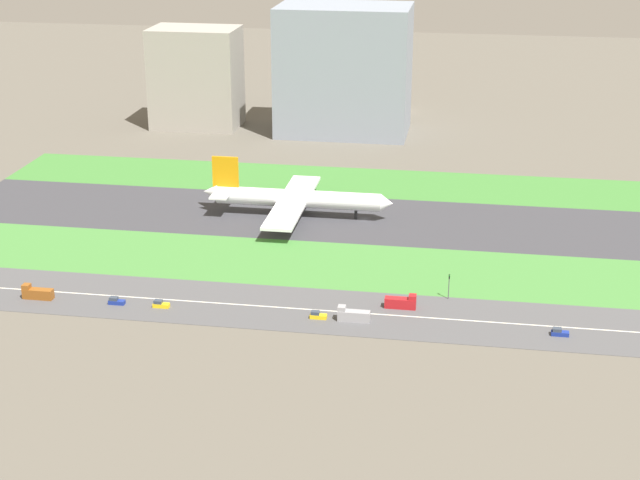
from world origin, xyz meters
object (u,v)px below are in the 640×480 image
object	(u,v)px
airliner	(293,199)
car_1	(116,301)
car_3	(559,332)
car_5	(318,315)
terminal_building	(196,78)
truck_2	(401,302)
hangar_building	(344,70)
truck_0	(37,293)
truck_1	(353,315)
fuel_tank_west	(382,93)
car_4	(160,304)
traffic_light	(449,285)

from	to	relation	value
airliner	car_1	bearing A→B (deg)	-113.66
airliner	car_3	size ratio (longest dim) A/B	14.77
car_5	terminal_building	xyz separation A→B (m)	(-87.24, 192.00, 21.30)
car_1	truck_2	size ratio (longest dim) A/B	0.52
terminal_building	hangar_building	distance (m)	67.32
truck_0	hangar_building	bearing A→B (deg)	-106.75
car_5	truck_1	world-z (taller)	truck_1
hangar_building	airliner	bearing A→B (deg)	-90.52
car_3	truck_2	bearing A→B (deg)	-13.79
truck_2	fuel_tank_west	distance (m)	228.93
car_4	truck_0	world-z (taller)	truck_0
truck_2	hangar_building	world-z (taller)	hangar_building
car_5	car_4	bearing A→B (deg)	0.00
airliner	hangar_building	bearing A→B (deg)	89.48
airliner	car_4	size ratio (longest dim) A/B	14.77
car_5	fuel_tank_west	distance (m)	237.25
airliner	car_5	bearing A→B (deg)	-74.80
car_1	hangar_building	distance (m)	197.04
truck_2	car_5	bearing A→B (deg)	-154.67
truck_2	car_4	distance (m)	64.75
car_4	terminal_building	bearing A→B (deg)	-76.98
car_1	truck_1	size ratio (longest dim) A/B	0.52
car_5	airliner	bearing A→B (deg)	-74.80
truck_2	car_5	world-z (taller)	truck_2
fuel_tank_west	truck_0	bearing A→B (deg)	-106.50
traffic_light	car_4	bearing A→B (deg)	-166.71
car_3	fuel_tank_west	size ratio (longest dim) A/B	0.17
truck_0	fuel_tank_west	world-z (taller)	fuel_tank_west
airliner	car_3	distance (m)	114.08
terminal_building	hangar_building	world-z (taller)	hangar_building
truck_1	fuel_tank_west	xyz separation A→B (m)	(-17.04, 237.00, 6.82)
airliner	hangar_building	xyz separation A→B (m)	(1.04, 114.00, 21.58)
traffic_light	fuel_tank_west	world-z (taller)	fuel_tank_west
hangar_building	traffic_light	bearing A→B (deg)	-72.91
truck_1	traffic_light	xyz separation A→B (m)	(24.05, 17.99, 2.62)
airliner	truck_0	distance (m)	96.56
truck_1	fuel_tank_west	bearing A→B (deg)	-85.89
truck_1	hangar_building	size ratio (longest dim) A/B	0.15
airliner	truck_1	bearing A→B (deg)	-68.65
terminal_building	hangar_building	size ratio (longest dim) A/B	0.78
truck_2	car_4	bearing A→B (deg)	-171.11
car_3	traffic_light	world-z (taller)	traffic_light
car_5	fuel_tank_west	world-z (taller)	fuel_tank_west
car_4	car_3	distance (m)	104.72
fuel_tank_west	car_5	bearing A→B (deg)	-88.13
car_1	truck_2	world-z (taller)	truck_2
airliner	truck_2	size ratio (longest dim) A/B	7.74
traffic_light	terminal_building	bearing A→B (deg)	124.72
car_5	traffic_light	bearing A→B (deg)	-151.65
car_5	fuel_tank_west	bearing A→B (deg)	-88.13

